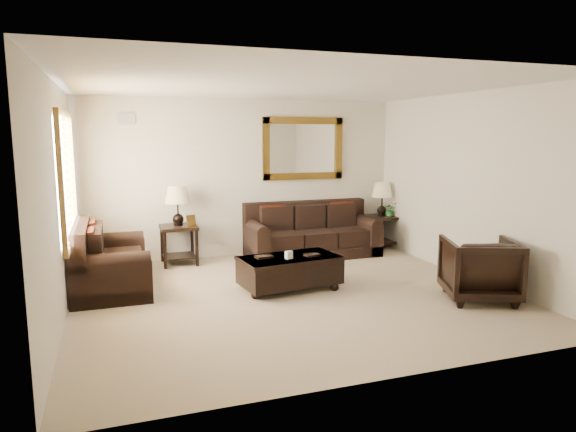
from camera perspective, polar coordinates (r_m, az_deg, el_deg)
name	(u,v)px	position (r m, az deg, el deg)	size (l,w,h in m)	color
room	(292,193)	(6.56, 0.42, 2.54)	(5.51, 5.01, 2.71)	gray
window	(67,178)	(7.09, -23.30, 3.91)	(0.07, 1.96, 1.66)	white
mirror	(303,149)	(9.21, 1.70, 7.50)	(1.50, 0.06, 1.10)	#452C0D
air_vent	(126,118)	(8.64, -17.51, 10.32)	(0.25, 0.02, 0.18)	#999999
sofa	(311,236)	(9.00, 2.59, -2.26)	(2.26, 0.97, 0.92)	black
loveseat	(106,265)	(7.40, -19.56, -5.18)	(0.98, 1.65, 0.93)	black
end_table_left	(178,213)	(8.47, -12.11, 0.29)	(0.58, 0.58, 1.28)	black
end_table_right	(382,205)	(9.66, 10.38, 1.16)	(0.56, 0.56, 1.22)	black
coffee_table	(290,269)	(7.02, 0.19, -5.90)	(1.42, 0.89, 0.57)	black
armchair	(480,266)	(6.99, 20.52, -5.23)	(0.85, 0.80, 0.88)	black
potted_plant	(390,211)	(9.64, 11.29, 0.59)	(0.24, 0.27, 0.21)	#22591E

